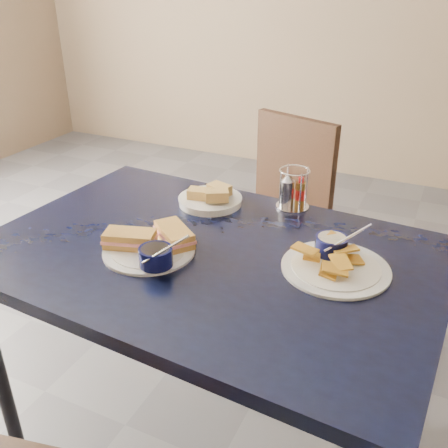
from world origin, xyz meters
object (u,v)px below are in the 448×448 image
at_px(sandwich_plate, 152,245).
at_px(plantain_plate, 334,259).
at_px(chair_far, 275,201).
at_px(condiment_caddy, 292,191).
at_px(dining_table, 209,268).
at_px(bread_basket, 211,199).

height_order(sandwich_plate, plantain_plate, same).
bearing_deg(chair_far, sandwich_plate, -90.83).
xyz_separation_m(sandwich_plate, plantain_plate, (0.48, 0.15, -0.01)).
height_order(plantain_plate, condiment_caddy, condiment_caddy).
bearing_deg(condiment_caddy, dining_table, -107.83).
distance_m(bread_basket, condiment_caddy, 0.27).
relative_size(chair_far, condiment_caddy, 6.49).
height_order(chair_far, plantain_plate, chair_far).
height_order(dining_table, bread_basket, bread_basket).
relative_size(sandwich_plate, bread_basket, 1.42).
distance_m(dining_table, plantain_plate, 0.36).
bearing_deg(sandwich_plate, plantain_plate, 17.56).
distance_m(dining_table, bread_basket, 0.32).
relative_size(dining_table, bread_basket, 6.29).
relative_size(chair_far, sandwich_plate, 2.94).
bearing_deg(plantain_plate, chair_far, 118.65).
height_order(sandwich_plate, bread_basket, sandwich_plate).
distance_m(dining_table, sandwich_plate, 0.18).
xyz_separation_m(sandwich_plate, bread_basket, (0.00, 0.36, -0.00)).
distance_m(chair_far, sandwich_plate, 1.03).
xyz_separation_m(chair_far, condiment_caddy, (0.24, -0.54, 0.30)).
bearing_deg(chair_far, condiment_caddy, -65.87).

